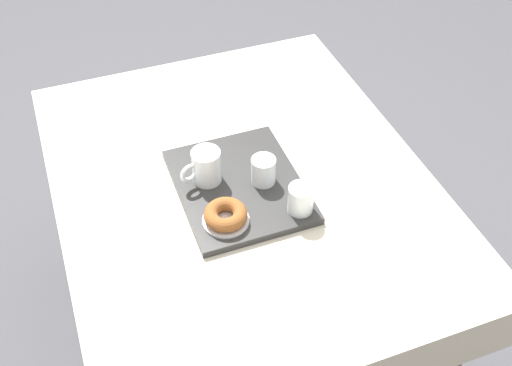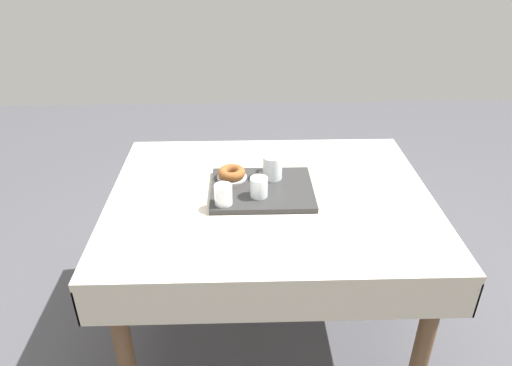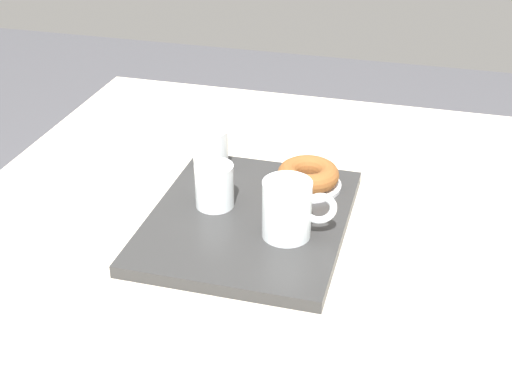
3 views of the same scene
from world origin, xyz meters
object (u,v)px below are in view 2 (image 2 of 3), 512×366
tea_mug_left (272,168)px  sugar_donut_left (232,172)px  dining_table (270,216)px  water_glass_near (223,196)px  water_glass_far (259,188)px  donut_plate_left (232,177)px  serving_tray (262,189)px

tea_mug_left → sugar_donut_left: 0.16m
dining_table → tea_mug_left: size_ratio=10.59×
tea_mug_left → dining_table: bearing=-96.7°
sugar_donut_left → tea_mug_left: bearing=0.0°
dining_table → water_glass_near: size_ratio=16.27×
water_glass_far → donut_plate_left: bearing=126.5°
donut_plate_left → dining_table: bearing=-32.6°
sugar_donut_left → donut_plate_left: bearing=0.0°
water_glass_far → serving_tray: bearing=77.4°
tea_mug_left → donut_plate_left: 0.17m
water_glass_near → donut_plate_left: 0.20m
tea_mug_left → water_glass_near: size_ratio=1.54×
dining_table → water_glass_far: water_glass_far is taller
dining_table → water_glass_near: water_glass_near is taller
dining_table → serving_tray: bearing=148.1°
dining_table → water_glass_near: bearing=-151.8°
water_glass_near → water_glass_far: 0.14m
serving_tray → tea_mug_left: size_ratio=3.37×
water_glass_far → water_glass_near: bearing=-158.9°
tea_mug_left → serving_tray: bearing=-119.5°
dining_table → sugar_donut_left: (-0.15, 0.10, 0.15)m
water_glass_far → sugar_donut_left: (-0.10, 0.14, -0.01)m
sugar_donut_left → water_glass_near: bearing=-98.1°
dining_table → tea_mug_left: (0.01, 0.10, 0.17)m
serving_tray → donut_plate_left: bearing=147.3°
tea_mug_left → donut_plate_left: size_ratio=0.98×
dining_table → tea_mug_left: bearing=83.3°
donut_plate_left → sugar_donut_left: bearing=0.0°
serving_tray → donut_plate_left: (-0.12, 0.08, 0.01)m
tea_mug_left → sugar_donut_left: size_ratio=1.07×
water_glass_near → donut_plate_left: (0.03, 0.19, -0.03)m
serving_tray → donut_plate_left: donut_plate_left is taller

